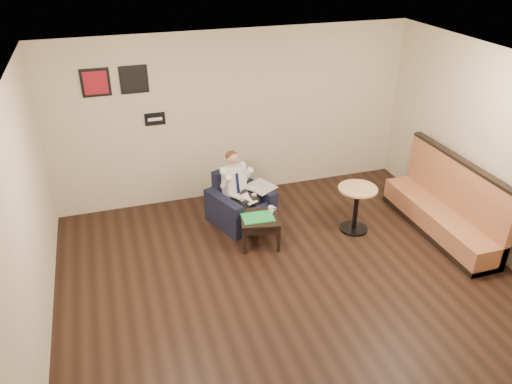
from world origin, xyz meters
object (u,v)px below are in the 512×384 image
object	(u,v)px
coffee_mug	(271,209)
smartphone	(262,211)
banquette	(443,199)
cafe_table	(356,209)
seated_man	(245,193)
side_table	(260,230)
armchair	(241,199)
green_folder	(258,217)

from	to	relation	value
coffee_mug	smartphone	size ratio (longest dim) A/B	0.68
coffee_mug	smartphone	xyz separation A→B (m)	(-0.12, 0.07, -0.04)
banquette	cafe_table	world-z (taller)	banquette
seated_man	smartphone	xyz separation A→B (m)	(0.14, -0.43, -0.09)
side_table	armchair	bearing A→B (deg)	97.81
armchair	green_folder	xyz separation A→B (m)	(0.06, -0.69, 0.06)
coffee_mug	cafe_table	bearing A→B (deg)	-7.48
cafe_table	smartphone	bearing A→B (deg)	170.55
coffee_mug	side_table	bearing A→B (deg)	-158.15
smartphone	coffee_mug	bearing A→B (deg)	-7.10
armchair	cafe_table	xyz separation A→B (m)	(1.60, -0.77, -0.04)
banquette	coffee_mug	bearing A→B (deg)	166.03
armchair	cafe_table	bearing A→B (deg)	-47.17
green_folder	banquette	xyz separation A→B (m)	(2.74, -0.53, 0.13)
coffee_mug	green_folder	bearing A→B (deg)	-158.15
armchair	coffee_mug	size ratio (longest dim) A/B	8.70
side_table	smartphone	xyz separation A→B (m)	(0.08, 0.15, 0.23)
coffee_mug	banquette	bearing A→B (deg)	-13.97
armchair	side_table	bearing A→B (deg)	-103.86
armchair	cafe_table	size ratio (longest dim) A/B	1.13
seated_man	side_table	distance (m)	0.66
banquette	green_folder	bearing A→B (deg)	169.07
side_table	banquette	size ratio (longest dim) A/B	0.24
armchair	green_folder	bearing A→B (deg)	-106.77
cafe_table	green_folder	bearing A→B (deg)	177.11
seated_man	green_folder	xyz separation A→B (m)	(0.02, -0.59, -0.09)
side_table	coffee_mug	size ratio (longest dim) A/B	5.79
side_table	coffee_mug	bearing A→B (deg)	21.85
coffee_mug	banquette	size ratio (longest dim) A/B	0.04
side_table	smartphone	bearing A→B (deg)	60.80
banquette	cafe_table	bearing A→B (deg)	159.28
green_folder	armchair	bearing A→B (deg)	94.90
green_folder	smartphone	world-z (taller)	green_folder
side_table	banquette	bearing A→B (deg)	-11.33
coffee_mug	banquette	distance (m)	2.58
armchair	banquette	distance (m)	3.05
armchair	seated_man	size ratio (longest dim) A/B	0.75
cafe_table	banquette	bearing A→B (deg)	-20.72
cafe_table	side_table	bearing A→B (deg)	176.54
coffee_mug	armchair	bearing A→B (deg)	116.32
seated_man	side_table	world-z (taller)	seated_man
armchair	banquette	world-z (taller)	banquette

